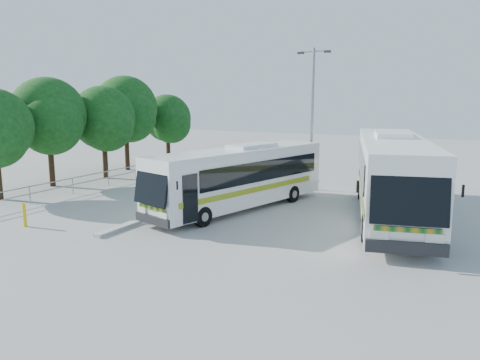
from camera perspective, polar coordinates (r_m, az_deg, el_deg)
The scene contains 11 objects.
ground at distance 23.45m, azimuth -2.67°, elevation -4.01°, with size 100.00×100.00×0.00m, color #999994.
kerb_divider at distance 26.26m, azimuth -4.83°, elevation -2.33°, with size 0.40×16.00×0.15m, color #B2B2AD.
railing at distance 32.31m, azimuth -14.56°, elevation 0.93°, with size 0.06×22.00×1.00m.
tree_far_b at distance 32.15m, azimuth -22.28°, elevation 7.32°, with size 5.33×5.03×6.96m.
tree_far_c at distance 34.20m, azimuth -16.26°, elevation 7.27°, with size 4.97×4.69×6.49m.
tree_far_d at distance 37.72m, azimuth -13.72°, elevation 8.47°, with size 5.62×5.30×7.33m.
tree_far_e at distance 40.84m, azimuth -8.76°, elevation 7.44°, with size 4.54×4.28×5.92m.
coach_main at distance 23.85m, azimuth -0.04°, elevation 0.45°, with size 5.11×11.45×3.12m.
coach_adjacent at distance 23.35m, azimuth 18.04°, elevation 0.66°, with size 6.02×13.93×3.80m.
lamppost at distance 29.00m, azimuth 8.80°, elevation 8.07°, with size 2.10×0.39×8.59m.
bollard at distance 22.94m, azimuth -24.78°, elevation -3.87°, with size 0.15×0.15×1.08m, color yellow.
Camera 1 is at (11.43, -19.66, 5.72)m, focal length 35.00 mm.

